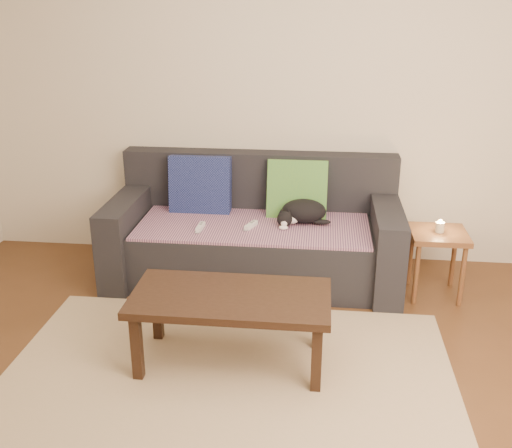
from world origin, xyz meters
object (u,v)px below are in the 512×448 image
(side_table, at_px, (438,243))
(sofa, at_px, (255,236))
(wii_remote_b, at_px, (251,225))
(coffee_table, at_px, (231,304))
(cat, at_px, (302,212))
(wii_remote_a, at_px, (200,227))

(side_table, bearing_deg, sofa, 171.90)
(wii_remote_b, distance_m, coffee_table, 1.05)
(wii_remote_b, height_order, coffee_table, wii_remote_b)
(side_table, relative_size, coffee_table, 0.43)
(sofa, relative_size, coffee_table, 1.91)
(sofa, relative_size, side_table, 4.43)
(sofa, xyz_separation_m, coffee_table, (0.00, -1.19, 0.08))
(side_table, bearing_deg, cat, 169.77)
(wii_remote_a, height_order, wii_remote_b, same)
(coffee_table, bearing_deg, cat, 73.66)
(wii_remote_a, xyz_separation_m, wii_remote_b, (0.35, 0.08, 0.00))
(wii_remote_b, height_order, side_table, side_table)
(cat, distance_m, wii_remote_a, 0.74)
(cat, xyz_separation_m, wii_remote_a, (-0.71, -0.21, -0.07))
(side_table, bearing_deg, wii_remote_a, -178.56)
(cat, bearing_deg, coffee_table, -111.81)
(wii_remote_a, height_order, side_table, side_table)
(sofa, xyz_separation_m, wii_remote_b, (-0.01, -0.15, 0.15))
(sofa, height_order, coffee_table, sofa)
(wii_remote_a, bearing_deg, cat, -70.55)
(sofa, bearing_deg, coffee_table, -89.95)
(wii_remote_b, bearing_deg, side_table, -71.00)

